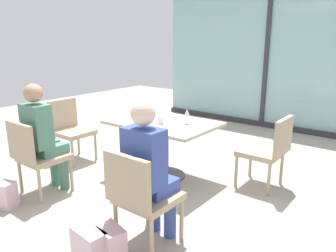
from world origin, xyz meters
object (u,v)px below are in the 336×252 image
object	(u,v)px
chair_far_right	(269,148)
wine_glass_2	(141,112)
chair_front_left	(35,153)
handbag_2	(89,246)
dining_table_main	(163,135)
handbag_0	(110,242)
wine_glass_1	(139,104)
chair_side_end	(70,126)
person_front_right	(149,166)
person_front_left	(43,133)
chair_front_right	(141,194)
wine_glass_3	(187,113)
wine_glass_0	(138,114)
handbag_1	(2,194)
cell_phone_on_table	(152,111)
coffee_cup	(161,120)

from	to	relation	value
chair_far_right	wine_glass_2	bearing A→B (deg)	-152.36
chair_front_left	handbag_2	bearing A→B (deg)	-15.94
dining_table_main	handbag_0	bearing A→B (deg)	-66.07
dining_table_main	wine_glass_1	distance (m)	0.65
chair_side_end	dining_table_main	bearing A→B (deg)	12.90
person_front_right	handbag_0	world-z (taller)	person_front_right
chair_front_left	person_front_left	bearing A→B (deg)	90.00
person_front_left	wine_glass_1	xyz separation A→B (m)	(0.24, 1.32, 0.16)
dining_table_main	chair_front_right	size ratio (longest dim) A/B	1.49
handbag_2	chair_front_left	bearing A→B (deg)	169.52
dining_table_main	chair_front_right	distance (m)	1.49
chair_front_left	wine_glass_2	size ratio (longest dim) A/B	4.70
chair_front_right	handbag_0	distance (m)	0.45
chair_front_right	chair_far_right	size ratio (longest dim) A/B	1.00
wine_glass_3	person_front_left	bearing A→B (deg)	-131.43
person_front_right	wine_glass_3	xyz separation A→B (m)	(-0.48, 1.23, 0.16)
person_front_right	wine_glass_0	xyz separation A→B (m)	(-0.92, 0.86, 0.16)
wine_glass_3	handbag_0	distance (m)	1.80
handbag_1	handbag_2	xyz separation A→B (m)	(1.43, -0.01, 0.00)
chair_front_right	chair_front_left	bearing A→B (deg)	180.00
dining_table_main	wine_glass_2	xyz separation A→B (m)	(-0.18, -0.21, 0.31)
chair_front_left	cell_phone_on_table	bearing A→B (deg)	80.26
wine_glass_0	chair_side_end	bearing A→B (deg)	-178.24
person_front_left	wine_glass_2	xyz separation A→B (m)	(0.61, 0.95, 0.16)
person_front_right	cell_phone_on_table	xyz separation A→B (m)	(-1.29, 1.53, 0.03)
dining_table_main	person_front_left	world-z (taller)	person_front_left
wine_glass_0	cell_phone_on_table	size ratio (longest dim) A/B	1.28
wine_glass_0	chair_far_right	bearing A→B (deg)	31.23
wine_glass_0	dining_table_main	bearing A→B (deg)	64.89
dining_table_main	wine_glass_0	distance (m)	0.45
wine_glass_3	handbag_2	xyz separation A→B (m)	(0.28, -1.74, -0.72)
chair_side_end	handbag_2	distance (m)	2.46
chair_side_end	person_front_right	xyz separation A→B (m)	(2.24, -0.82, 0.20)
wine_glass_0	handbag_1	size ratio (longest dim) A/B	0.62
wine_glass_0	cell_phone_on_table	bearing A→B (deg)	119.12
coffee_cup	chair_front_left	bearing A→B (deg)	-125.81
wine_glass_0	cell_phone_on_table	xyz separation A→B (m)	(-0.37, 0.66, -0.13)
chair_front_right	person_front_right	size ratio (longest dim) A/B	0.69
chair_front_left	wine_glass_1	bearing A→B (deg)	80.53
handbag_1	handbag_2	distance (m)	1.43
person_front_left	handbag_2	distance (m)	1.56
person_front_left	handbag_2	world-z (taller)	person_front_left
wine_glass_2	coffee_cup	bearing A→B (deg)	23.51
dining_table_main	wine_glass_1	size ratio (longest dim) A/B	7.00
dining_table_main	chair_far_right	xyz separation A→B (m)	(1.17, 0.50, -0.05)
wine_glass_2	person_front_right	bearing A→B (deg)	-44.68
person_front_left	coffee_cup	world-z (taller)	person_front_left
chair_front_left	handbag_0	size ratio (longest dim) A/B	2.90
wine_glass_2	handbag_1	bearing A→B (deg)	-114.71
wine_glass_0	handbag_0	size ratio (longest dim) A/B	0.62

